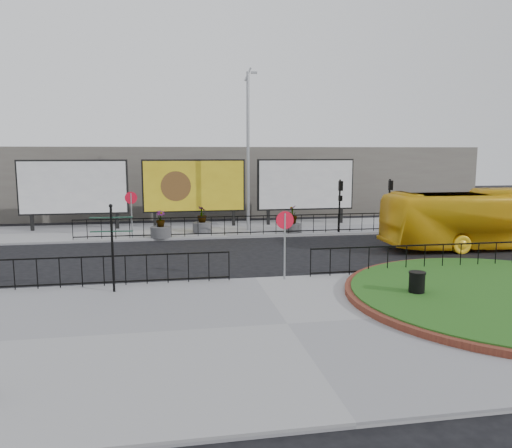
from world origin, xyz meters
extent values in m
plane|color=black|center=(0.00, 0.00, 0.00)|extent=(90.00, 90.00, 0.00)
cube|color=gray|center=(0.00, -5.00, 0.06)|extent=(30.00, 10.00, 0.12)
cube|color=gray|center=(0.00, 12.00, 0.06)|extent=(44.00, 6.00, 0.12)
cylinder|color=gray|center=(-5.00, 9.40, 1.32)|extent=(0.07, 0.07, 2.40)
cylinder|color=red|center=(-5.00, 9.40, 2.27)|extent=(0.64, 0.03, 0.64)
cylinder|color=white|center=(-5.00, 9.42, 2.27)|extent=(0.50, 0.03, 0.50)
cylinder|color=gray|center=(1.00, -0.40, 1.32)|extent=(0.07, 0.07, 2.40)
cylinder|color=red|center=(1.00, -0.40, 2.27)|extent=(0.64, 0.03, 0.64)
cylinder|color=white|center=(1.00, -0.38, 2.27)|extent=(0.50, 0.03, 0.50)
cube|color=black|center=(-10.90, 13.00, 0.62)|extent=(0.18, 0.18, 1.00)
cube|color=black|center=(-6.10, 13.00, 0.62)|extent=(0.18, 0.18, 1.00)
cube|color=black|center=(-8.50, 13.00, 2.62)|extent=(6.20, 0.25, 3.20)
cube|color=silver|center=(-8.50, 12.84, 2.62)|extent=(6.00, 0.06, 3.00)
cube|color=black|center=(-3.90, 13.00, 0.62)|extent=(0.18, 0.18, 1.00)
cube|color=black|center=(0.90, 13.00, 0.62)|extent=(0.18, 0.18, 1.00)
cube|color=black|center=(-1.50, 13.00, 2.62)|extent=(6.20, 0.25, 3.20)
cube|color=yellow|center=(-1.50, 12.84, 2.62)|extent=(6.00, 0.06, 3.00)
cube|color=black|center=(3.10, 13.00, 0.62)|extent=(0.18, 0.18, 1.00)
cube|color=black|center=(7.90, 13.00, 0.62)|extent=(0.18, 0.18, 1.00)
cube|color=black|center=(5.50, 13.00, 2.62)|extent=(6.20, 0.25, 3.20)
cube|color=silver|center=(5.50, 12.84, 2.62)|extent=(6.00, 0.06, 3.00)
cylinder|color=gray|center=(1.50, 11.00, 4.62)|extent=(0.18, 0.18, 9.00)
cylinder|color=gray|center=(1.50, 11.00, 8.97)|extent=(0.43, 0.10, 0.77)
cube|color=gray|center=(1.85, 11.00, 9.07)|extent=(0.35, 0.15, 0.12)
cylinder|color=black|center=(6.50, 9.40, 1.62)|extent=(0.10, 0.10, 3.00)
cube|color=black|center=(6.50, 9.28, 2.77)|extent=(0.22, 0.18, 0.55)
cube|color=black|center=(6.50, 9.28, 2.07)|extent=(0.20, 0.16, 0.30)
cylinder|color=black|center=(9.50, 9.40, 1.62)|extent=(0.10, 0.10, 3.00)
cube|color=black|center=(9.50, 9.28, 2.77)|extent=(0.22, 0.18, 0.55)
cube|color=black|center=(9.50, 9.28, 2.07)|extent=(0.20, 0.16, 0.30)
cube|color=#615E55|center=(0.00, 22.00, 2.50)|extent=(40.00, 10.00, 5.00)
cylinder|color=black|center=(-4.89, -1.00, 1.52)|extent=(0.08, 0.08, 2.79)
sphere|color=black|center=(-4.89, -1.00, 2.96)|extent=(0.12, 0.12, 0.12)
cube|color=#0D2F20|center=(-5.24, -0.97, 2.58)|extent=(0.66, 0.19, 0.03)
cube|color=#0D2F20|center=(-4.54, -0.98, 2.58)|extent=(0.66, 0.16, 0.03)
cube|color=#0D2F20|center=(-5.24, -1.00, 2.13)|extent=(0.66, 0.12, 0.03)
cube|color=#0D2F20|center=(-4.55, -1.03, 2.13)|extent=(0.66, 0.19, 0.03)
cylinder|color=black|center=(4.50, -3.50, 0.53)|extent=(0.49, 0.49, 0.82)
cylinder|color=black|center=(4.50, -3.50, 0.96)|extent=(0.53, 0.53, 0.05)
imported|color=yellow|center=(12.21, 4.13, 1.44)|extent=(10.39, 2.62, 2.88)
cylinder|color=#4C4C4F|center=(-3.51, 9.40, 0.41)|extent=(1.10, 1.10, 0.57)
imported|color=#1C4A13|center=(-3.51, 9.40, 1.13)|extent=(0.63, 0.63, 0.86)
cylinder|color=#4C4C4F|center=(-1.20, 10.72, 0.40)|extent=(1.09, 1.09, 0.57)
imported|color=#1C4A13|center=(-1.20, 10.72, 1.16)|extent=(0.73, 0.73, 0.93)
cylinder|color=#4C4C4F|center=(3.85, 9.80, 0.37)|extent=(0.97, 0.97, 0.51)
imported|color=#1C4A13|center=(3.85, 9.80, 1.14)|extent=(0.79, 0.79, 1.04)
camera|label=1|loc=(-3.06, -17.48, 4.69)|focal=35.00mm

